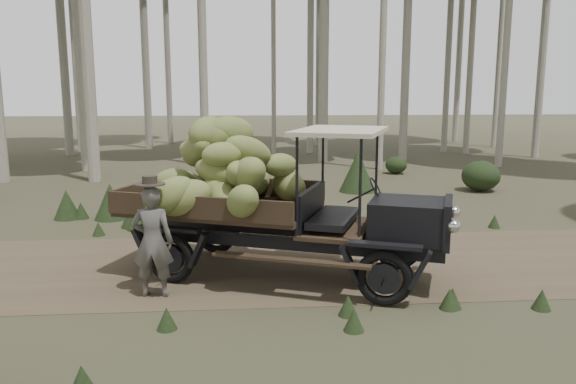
% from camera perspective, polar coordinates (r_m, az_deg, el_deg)
% --- Properties ---
extents(ground, '(120.00, 120.00, 0.00)m').
position_cam_1_polar(ground, '(10.22, 8.29, -7.13)').
color(ground, '#473D2B').
rests_on(ground, ground).
extents(dirt_track, '(70.00, 4.00, 0.01)m').
position_cam_1_polar(dirt_track, '(10.22, 8.29, -7.11)').
color(dirt_track, brown).
rests_on(dirt_track, ground).
extents(banana_truck, '(5.57, 3.56, 2.69)m').
position_cam_1_polar(banana_truck, '(9.28, -4.04, 1.23)').
color(banana_truck, black).
rests_on(banana_truck, ground).
extents(farmer, '(0.64, 0.48, 1.83)m').
position_cam_1_polar(farmer, '(8.53, -13.61, -4.78)').
color(farmer, '#504E49').
rests_on(farmer, ground).
extents(undergrowth, '(21.09, 23.51, 1.35)m').
position_cam_1_polar(undergrowth, '(8.46, 8.93, -7.22)').
color(undergrowth, '#233319').
rests_on(undergrowth, ground).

